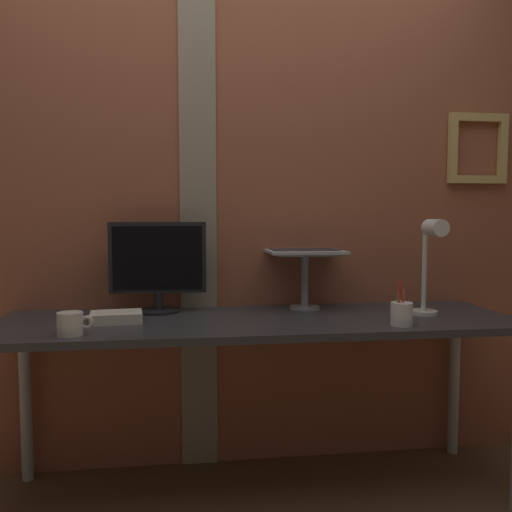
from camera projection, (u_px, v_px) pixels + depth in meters
The scene contains 10 objects.
ground_plane at pixel (236, 497), 2.23m from camera, with size 6.00×6.00×0.00m, color brown.
brick_wall_back at pixel (227, 188), 2.51m from camera, with size 3.69×0.16×2.60m.
desk at pixel (259, 336), 2.20m from camera, with size 2.12×0.63×0.75m.
monitor at pixel (158, 262), 2.32m from camera, with size 0.42×0.18×0.39m.
laptop_stand at pixel (305, 271), 2.41m from camera, with size 0.28×0.22×0.25m.
laptop at pixel (302, 241), 2.47m from camera, with size 0.34×0.32×0.20m.
desk_lamp at pixel (430, 256), 2.22m from camera, with size 0.12×0.20×0.41m.
pen_cup at pixel (401, 313), 2.05m from camera, with size 0.08×0.08×0.18m.
coffee_mug at pixel (71, 324), 1.88m from camera, with size 0.13×0.09×0.08m.
paper_clutter_stack at pixel (116, 317), 2.12m from camera, with size 0.20×0.14×0.04m, color silver.
Camera 1 is at (-0.21, -2.13, 1.17)m, focal length 37.52 mm.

